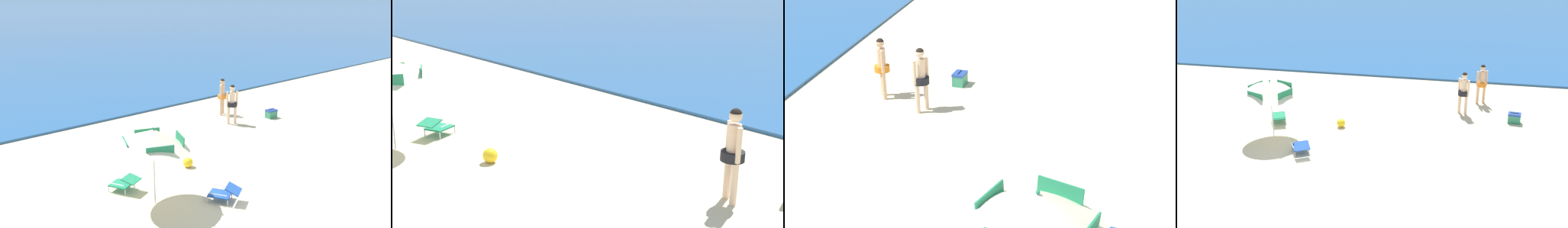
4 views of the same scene
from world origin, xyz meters
TOP-DOWN VIEW (x-y plane):
  - lounge_chair_beside_umbrella at (-2.79, 4.29)m, footprint 0.83×0.99m
  - person_standing_near_shore at (4.28, 6.72)m, footprint 0.46×0.43m
  - beach_ball at (-0.28, 4.39)m, footprint 0.33×0.33m

SIDE VIEW (x-z plane):
  - beach_ball at x=-0.28m, z-range 0.00..0.33m
  - lounge_chair_beside_umbrella at x=-2.79m, z-range 0.03..0.52m
  - person_standing_near_shore at x=4.28m, z-range 0.14..1.91m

